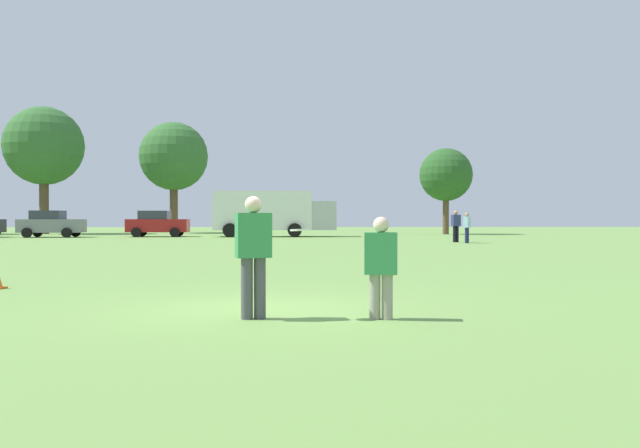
{
  "coord_description": "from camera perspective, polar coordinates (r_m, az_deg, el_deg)",
  "views": [
    {
      "loc": [
        0.64,
        -10.32,
        1.42
      ],
      "look_at": [
        0.92,
        0.56,
        1.3
      ],
      "focal_mm": 38.11,
      "sensor_mm": 36.0,
      "label": 1
    }
  ],
  "objects": [
    {
      "name": "ground_plane",
      "position": [
        10.44,
        -5.02,
        -7.17
      ],
      "size": [
        161.57,
        161.57,
        0.0
      ],
      "primitive_type": "plane",
      "color": "#6B9347"
    },
    {
      "name": "parked_car_center",
      "position": [
        48.76,
        -13.51,
        0.04
      ],
      "size": [
        4.25,
        2.31,
        1.82
      ],
      "color": "maroon",
      "rests_on": "ground"
    },
    {
      "name": "player_thrower",
      "position": [
        9.43,
        -5.62,
        -2.16
      ],
      "size": [
        0.53,
        0.39,
        1.7
      ],
      "color": "#4C4C51",
      "rests_on": "ground"
    },
    {
      "name": "tree_west_maple",
      "position": [
        59.92,
        -22.18,
        6.06
      ],
      "size": [
        6.38,
        6.38,
        10.37
      ],
      "color": "brown",
      "rests_on": "ground"
    },
    {
      "name": "parked_car_mid_left",
      "position": [
        49.69,
        -21.66,
        0.02
      ],
      "size": [
        4.25,
        2.31,
        1.82
      ],
      "color": "slate",
      "rests_on": "ground"
    },
    {
      "name": "bystander_sideline_watcher",
      "position": [
        36.89,
        12.24,
        -0.15
      ],
      "size": [
        0.46,
        0.52,
        1.63
      ],
      "color": "#1E234C",
      "rests_on": "ground"
    },
    {
      "name": "frisbee",
      "position": [
        9.37,
        -1.7,
        -0.5
      ],
      "size": [
        0.27,
        0.27,
        0.04
      ],
      "color": "white"
    },
    {
      "name": "box_truck",
      "position": [
        47.77,
        -4.07,
        1.04
      ],
      "size": [
        8.57,
        3.17,
        3.18
      ],
      "color": "white",
      "rests_on": "ground"
    },
    {
      "name": "tree_east_birch",
      "position": [
        55.26,
        10.53,
        4.06
      ],
      "size": [
        4.23,
        4.23,
        6.88
      ],
      "color": "brown",
      "rests_on": "ground"
    },
    {
      "name": "player_defender",
      "position": [
        9.39,
        5.15,
        -3.24
      ],
      "size": [
        0.48,
        0.33,
        1.41
      ],
      "color": "gray",
      "rests_on": "ground"
    },
    {
      "name": "bystander_far_jogger",
      "position": [
        38.15,
        11.34,
        -0.03
      ],
      "size": [
        0.55,
        0.43,
        1.74
      ],
      "color": "black",
      "rests_on": "ground"
    },
    {
      "name": "tree_center_elm",
      "position": [
        60.11,
        -12.19,
        5.55
      ],
      "size": [
        5.89,
        5.89,
        9.56
      ],
      "color": "brown",
      "rests_on": "ground"
    }
  ]
}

